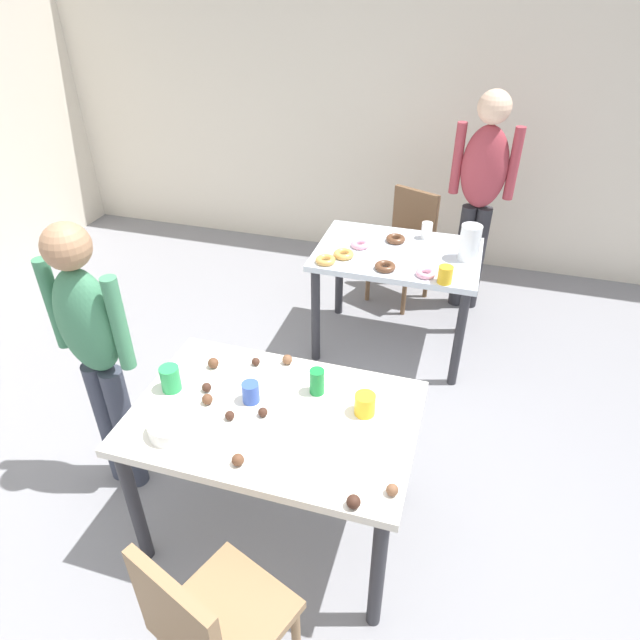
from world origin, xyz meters
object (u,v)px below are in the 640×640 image
object	(u,v)px
dining_table_far	(397,267)
person_adult_far	(481,185)
mixing_bowl	(171,427)
soda_can	(317,382)
chair_near_table	(209,622)
pitcher_far	(470,243)
person_girl_near	(94,345)
chair_far_table	(406,240)
dining_table_near	(274,430)

from	to	relation	value
dining_table_far	person_adult_far	bearing A→B (deg)	57.48
dining_table_far	mixing_bowl	size ratio (longest dim) A/B	5.76
mixing_bowl	soda_can	size ratio (longest dim) A/B	1.51
chair_near_table	pitcher_far	world-z (taller)	pitcher_far
person_adult_far	person_girl_near	bearing A→B (deg)	-124.37
person_girl_near	chair_far_table	bearing A→B (deg)	64.90
pitcher_far	person_girl_near	bearing A→B (deg)	-133.99
dining_table_near	dining_table_far	size ratio (longest dim) A/B	1.14
chair_far_table	person_adult_far	xyz separation A→B (m)	(0.50, -0.01, 0.50)
dining_table_near	person_girl_near	size ratio (longest dim) A/B	0.81
dining_table_far	person_girl_near	xyz separation A→B (m)	(-1.13, -1.60, 0.25)
dining_table_far	pitcher_far	xyz separation A→B (m)	(0.44, 0.02, 0.23)
soda_can	chair_far_table	bearing A→B (deg)	88.31
soda_can	person_girl_near	bearing A→B (deg)	-172.56
dining_table_near	chair_near_table	bearing A→B (deg)	-86.75
chair_far_table	soda_can	bearing A→B (deg)	-91.69
dining_table_near	person_girl_near	world-z (taller)	person_girl_near
mixing_bowl	chair_near_table	bearing A→B (deg)	-53.66
chair_near_table	chair_far_table	distance (m)	3.15
soda_can	pitcher_far	world-z (taller)	pitcher_far
dining_table_near	chair_far_table	xyz separation A→B (m)	(0.20, 2.37, -0.15)
chair_far_table	person_adult_far	size ratio (longest dim) A/B	0.53
mixing_bowl	pitcher_far	xyz separation A→B (m)	(1.04, 1.90, 0.08)
dining_table_far	mixing_bowl	world-z (taller)	mixing_bowl
dining_table_near	pitcher_far	bearing A→B (deg)	67.77
dining_table_far	chair_far_table	distance (m)	0.73
soda_can	chair_near_table	bearing A→B (deg)	-95.71
dining_table_near	person_girl_near	distance (m)	0.92
chair_near_table	pitcher_far	bearing A→B (deg)	75.29
pitcher_far	dining_table_near	bearing A→B (deg)	-112.23
dining_table_near	soda_can	bearing A→B (deg)	53.05
soda_can	dining_table_near	bearing A→B (deg)	-126.95
person_adult_far	mixing_bowl	bearing A→B (deg)	-112.23
dining_table_far	mixing_bowl	distance (m)	1.98
chair_near_table	soda_can	xyz separation A→B (m)	(0.10, 0.95, 0.31)
dining_table_near	soda_can	size ratio (longest dim) A/B	9.91
mixing_bowl	person_girl_near	bearing A→B (deg)	152.57
dining_table_far	chair_far_table	size ratio (longest dim) A/B	1.22
chair_near_table	soda_can	distance (m)	1.01
chair_far_table	pitcher_far	xyz separation A→B (m)	(0.48, -0.70, 0.37)
dining_table_far	person_adult_far	xyz separation A→B (m)	(0.45, 0.71, 0.36)
dining_table_near	mixing_bowl	xyz separation A→B (m)	(-0.36, -0.22, 0.13)
dining_table_far	chair_near_table	world-z (taller)	chair_near_table
person_adult_far	pitcher_far	bearing A→B (deg)	-91.23
person_girl_near	person_adult_far	xyz separation A→B (m)	(1.59, 2.32, 0.10)
mixing_bowl	pitcher_far	bearing A→B (deg)	61.22
chair_far_table	mixing_bowl	xyz separation A→B (m)	(-0.56, -2.60, 0.29)
chair_far_table	soda_can	distance (m)	2.21
person_adult_far	pitcher_far	distance (m)	0.70
chair_far_table	person_adult_far	bearing A→B (deg)	-0.59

